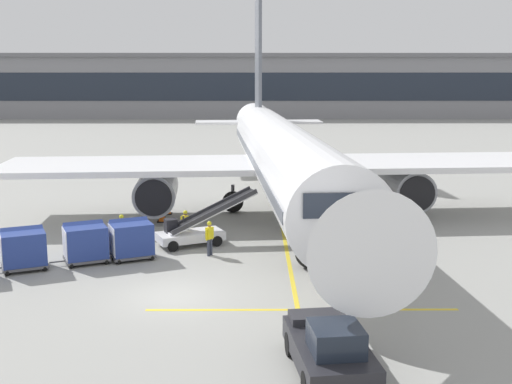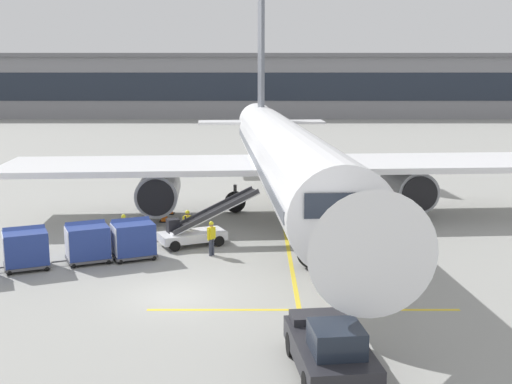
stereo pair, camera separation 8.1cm
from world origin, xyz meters
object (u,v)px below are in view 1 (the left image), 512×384
at_px(belt_loader, 195,229).
at_px(ground_crew_marshaller, 147,237).
at_px(safety_cone_nose_mark, 171,229).
at_px(safety_cone_wingtip, 167,209).
at_px(ground_crew_by_loader, 186,224).
at_px(parked_airplane, 282,156).
at_px(ground_crew_wingwalker, 122,229).
at_px(baggage_cart_lead, 131,239).
at_px(ground_crew_by_carts, 210,236).
at_px(baggage_cart_second, 85,242).
at_px(baggage_cart_third, 23,248).
at_px(safety_cone_engine_keepout, 162,216).
at_px(pushback_tug, 330,348).

bearing_deg(belt_loader, ground_crew_marshaller, -133.97).
bearing_deg(safety_cone_nose_mark, safety_cone_wingtip, 99.59).
height_order(belt_loader, ground_crew_by_loader, belt_loader).
distance_m(parked_airplane, ground_crew_wingwalker, 11.78).
bearing_deg(baggage_cart_lead, ground_crew_by_loader, 51.79).
xyz_separation_m(parked_airplane, safety_cone_nose_mark, (-6.34, -5.15, -3.40)).
relative_size(parked_airplane, ground_crew_by_carts, 25.94).
bearing_deg(baggage_cart_second, baggage_cart_lead, 17.24).
height_order(belt_loader, safety_cone_wingtip, belt_loader).
height_order(belt_loader, ground_crew_by_carts, belt_loader).
relative_size(baggage_cart_lead, baggage_cart_second, 1.00).
bearing_deg(safety_cone_nose_mark, baggage_cart_third, -134.39).
bearing_deg(safety_cone_engine_keepout, ground_crew_by_carts, -65.31).
distance_m(baggage_cart_third, safety_cone_nose_mark, 8.61).
bearing_deg(baggage_cart_second, safety_cone_nose_mark, 55.94).
bearing_deg(baggage_cart_third, baggage_cart_second, 22.26).
relative_size(pushback_tug, safety_cone_engine_keepout, 6.76).
bearing_deg(pushback_tug, baggage_cart_third, 140.71).
bearing_deg(safety_cone_nose_mark, parked_airplane, 39.08).
relative_size(pushback_tug, safety_cone_wingtip, 7.19).
bearing_deg(ground_crew_by_loader, safety_cone_wingtip, 105.22).
xyz_separation_m(belt_loader, safety_cone_wingtip, (-2.40, 7.30, -0.53)).
bearing_deg(ground_crew_wingwalker, baggage_cart_second, -114.72).
xyz_separation_m(baggage_cart_third, ground_crew_wingwalker, (3.78, 3.68, -0.00)).
xyz_separation_m(ground_crew_by_carts, safety_cone_wingtip, (-3.29, 9.33, -0.69)).
height_order(ground_crew_marshaller, safety_cone_wingtip, ground_crew_marshaller).
height_order(safety_cone_engine_keepout, safety_cone_wingtip, safety_cone_engine_keepout).
height_order(baggage_cart_third, ground_crew_by_loader, baggage_cart_third).
relative_size(ground_crew_by_carts, ground_crew_wingwalker, 1.00).
relative_size(parked_airplane, ground_crew_by_loader, 25.94).
distance_m(ground_crew_wingwalker, safety_cone_wingtip, 7.95).
distance_m(baggage_cart_third, safety_cone_engine_keepout, 10.71).
distance_m(baggage_cart_second, pushback_tug, 15.45).
height_order(safety_cone_wingtip, safety_cone_nose_mark, safety_cone_nose_mark).
xyz_separation_m(baggage_cart_third, ground_crew_by_loader, (6.96, 4.66, -0.00)).
bearing_deg(baggage_cart_third, ground_crew_by_loader, 33.79).
bearing_deg(ground_crew_by_carts, safety_cone_wingtip, 109.44).
distance_m(ground_crew_by_loader, safety_cone_nose_mark, 1.88).
xyz_separation_m(baggage_cart_second, ground_crew_by_carts, (5.83, 1.11, -0.00)).
bearing_deg(ground_crew_wingwalker, safety_cone_engine_keepout, 77.40).
height_order(baggage_cart_second, safety_cone_wingtip, baggage_cart_second).
relative_size(pushback_tug, ground_crew_marshaller, 2.65).
xyz_separation_m(parked_airplane, baggage_cart_third, (-12.35, -11.29, -2.73)).
distance_m(parked_airplane, ground_crew_by_carts, 10.31).
distance_m(pushback_tug, ground_crew_by_loader, 16.25).
bearing_deg(baggage_cart_third, baggage_cart_lead, 20.07).
bearing_deg(baggage_cart_second, pushback_tug, -48.39).
height_order(ground_crew_wingwalker, safety_cone_nose_mark, ground_crew_wingwalker).
bearing_deg(safety_cone_nose_mark, ground_crew_marshaller, -98.81).
bearing_deg(pushback_tug, safety_cone_wingtip, 109.36).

